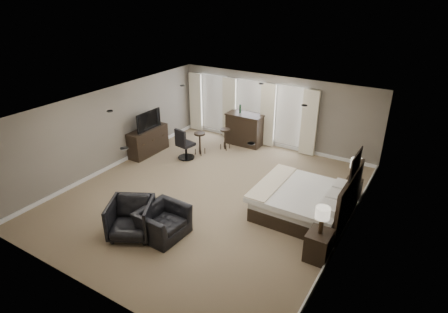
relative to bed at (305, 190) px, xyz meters
The scene contains 16 objects.
room 2.68m from the bed, behind, with size 7.60×8.60×2.64m.
window_bay 5.15m from the bed, 134.24° to the left, with size 5.25×0.20×2.30m.
bed is the anchor object (origin of this frame).
nightstand_near 1.75m from the bed, 58.46° to the right, with size 0.49×0.60×0.66m, color black.
nightstand_far 1.76m from the bed, 58.46° to the left, with size 0.43×0.52×0.57m, color black.
lamp_near 1.72m from the bed, 58.46° to the right, with size 0.31×0.31×0.63m, color beige.
lamp_far 1.71m from the bed, 58.46° to the left, with size 0.32×0.32×0.66m, color beige.
wall_art 1.52m from the bed, ahead, with size 0.04×0.96×0.56m, color slate.
dresser 6.09m from the bed, behind, with size 0.51×1.59×0.92m, color black.
tv 6.09m from the bed, behind, with size 1.12×0.65×0.15m, color black.
armchair_near 3.61m from the bed, 134.48° to the right, with size 1.11×0.72×0.97m, color black.
armchair_far 4.33m from the bed, 136.88° to the right, with size 0.98×0.92×1.01m, color black.
bar_counter 4.87m from the bed, 136.57° to the left, with size 1.36×0.71×1.19m, color black.
bar_stool_left 4.77m from the bed, 158.80° to the left, with size 0.38×0.38×0.80m, color black.
bar_stool_right 4.69m from the bed, 146.81° to the left, with size 0.37×0.37×0.77m, color black.
desk_chair 4.81m from the bed, 165.59° to the left, with size 0.56×0.56×1.10m, color black.
Camera 1 is at (5.12, -7.67, 5.51)m, focal length 30.00 mm.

